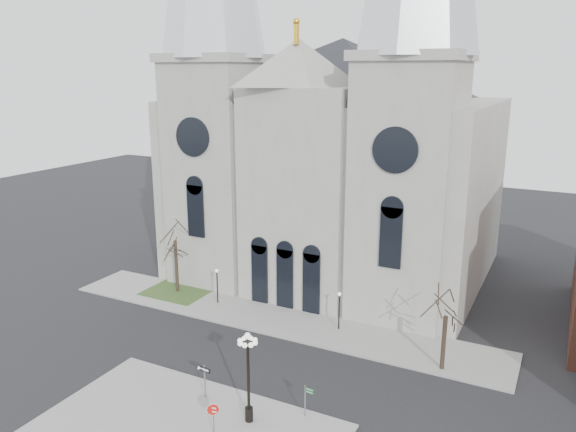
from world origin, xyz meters
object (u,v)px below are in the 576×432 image
at_px(stop_sign, 213,413).
at_px(street_name_sign, 306,398).
at_px(one_way_sign, 205,376).
at_px(globe_lamp, 248,366).

bearing_deg(stop_sign, street_name_sign, 34.23).
bearing_deg(one_way_sign, street_name_sign, 14.18).
height_order(stop_sign, street_name_sign, stop_sign).
bearing_deg(street_name_sign, stop_sign, -126.58).
height_order(stop_sign, globe_lamp, globe_lamp).
distance_m(stop_sign, street_name_sign, 5.79).
relative_size(globe_lamp, one_way_sign, 2.56).
xyz_separation_m(stop_sign, street_name_sign, (3.97, 4.21, -0.32)).
bearing_deg(globe_lamp, street_name_sign, 34.15).
xyz_separation_m(globe_lamp, street_name_sign, (2.92, 1.98, -2.43)).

